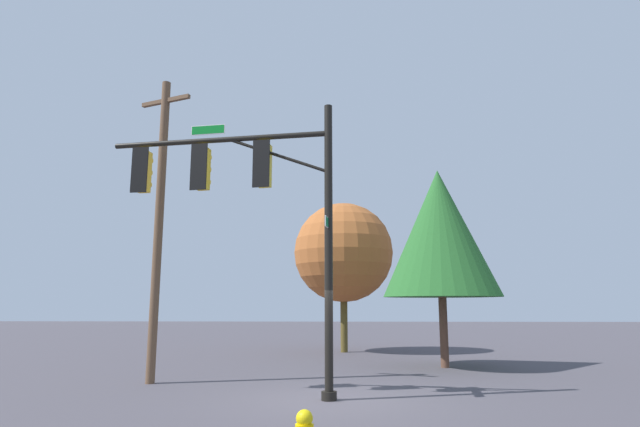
{
  "coord_description": "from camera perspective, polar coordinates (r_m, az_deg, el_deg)",
  "views": [
    {
      "loc": [
        -0.21,
        12.43,
        2.14
      ],
      "look_at": [
        0.2,
        0.4,
        4.3
      ],
      "focal_mm": 28.99,
      "sensor_mm": 36.0,
      "label": 1
    }
  ],
  "objects": [
    {
      "name": "tree_mid",
      "position": [
        25.08,
        2.61,
        -4.32
      ],
      "size": [
        4.77,
        4.77,
        7.08
      ],
      "color": "brown",
      "rests_on": "ground_plane"
    },
    {
      "name": "signal_pole_assembly",
      "position": [
        13.34,
        -8.67,
        2.59
      ],
      "size": [
        5.98,
        1.56,
        7.15
      ],
      "color": "black",
      "rests_on": "ground_plane"
    },
    {
      "name": "utility_pole",
      "position": [
        15.97,
        -17.35,
        -0.67
      ],
      "size": [
        1.71,
        0.8,
        8.96
      ],
      "color": "brown",
      "rests_on": "ground_plane"
    },
    {
      "name": "ground_plane",
      "position": [
        12.61,
        1.01,
        -19.93
      ],
      "size": [
        120.0,
        120.0,
        0.0
      ],
      "primitive_type": "plane",
      "color": "#47424A"
    },
    {
      "name": "tree_near",
      "position": [
        19.5,
        13.07,
        -2.05
      ],
      "size": [
        4.23,
        4.23,
        7.16
      ],
      "color": "brown",
      "rests_on": "ground_plane"
    }
  ]
}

